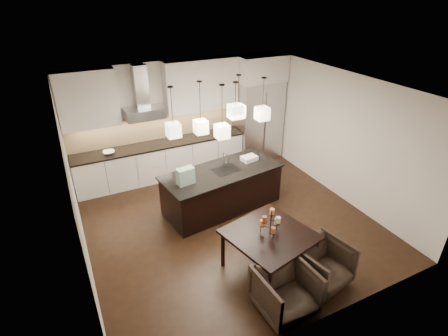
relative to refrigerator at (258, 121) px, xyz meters
name	(u,v)px	position (x,y,z in m)	size (l,w,h in m)	color
floor	(228,221)	(-2.10, -2.38, -1.08)	(5.50, 5.50, 0.02)	black
ceiling	(229,87)	(-2.10, -2.38, 1.73)	(5.50, 5.50, 0.02)	white
wall_back	(179,117)	(-2.10, 0.38, 0.32)	(5.50, 0.02, 2.80)	silver
wall_front	(327,249)	(-2.10, -5.14, 0.32)	(5.50, 0.02, 2.80)	silver
wall_left	(74,195)	(-4.86, -2.38, 0.32)	(0.02, 5.50, 2.80)	silver
wall_right	(340,136)	(0.66, -2.38, 0.32)	(0.02, 5.50, 2.80)	silver
refrigerator	(258,121)	(0.00, 0.00, 0.00)	(1.20, 0.72, 2.15)	#B7B7BA
fridge_panel	(261,68)	(0.00, 0.00, 1.40)	(1.26, 0.72, 0.65)	silver
lower_cabinets	(162,161)	(-2.73, 0.05, -0.64)	(4.21, 0.62, 0.88)	silver
countertop	(161,144)	(-2.73, 0.05, -0.17)	(4.21, 0.66, 0.04)	black
backsplash	(156,127)	(-2.73, 0.35, 0.16)	(4.21, 0.02, 0.63)	#D8BE8B
upper_cab_left	(87,99)	(-4.20, 0.19, 1.10)	(1.25, 0.35, 1.25)	silver
upper_cab_right	(201,85)	(-1.55, 0.19, 1.10)	(1.86, 0.35, 1.25)	silver
hood_canopy	(145,113)	(-3.03, 0.10, 0.65)	(0.90, 0.52, 0.24)	#B7B7BA
hood_chimney	(141,86)	(-3.03, 0.21, 1.24)	(0.30, 0.28, 0.96)	#B7B7BA
fruit_bowl	(109,152)	(-3.97, 0.00, -0.12)	(0.26, 0.26, 0.06)	silver
island_body	(222,190)	(-1.99, -1.86, -0.64)	(2.47, 0.99, 0.87)	black
island_top	(222,171)	(-1.99, -1.86, -0.18)	(2.55, 1.07, 0.04)	black
faucet	(223,160)	(-1.90, -1.75, 0.02)	(0.10, 0.24, 0.38)	silver
tote_bag	(185,176)	(-2.86, -2.03, 0.00)	(0.34, 0.18, 0.34)	#256549
food_container	(249,158)	(-1.24, -1.69, -0.12)	(0.34, 0.24, 0.10)	silver
dining_table	(269,251)	(-2.11, -3.90, -0.70)	(1.26, 1.26, 0.75)	black
candelabra	(271,223)	(-2.11, -3.90, -0.10)	(0.36, 0.36, 0.44)	black
candle_a	(277,221)	(-1.97, -3.87, -0.14)	(0.08, 0.08, 0.10)	beige
candle_b	(262,223)	(-2.20, -3.80, -0.14)	(0.08, 0.08, 0.10)	#D87F40
candle_c	(273,230)	(-2.15, -4.03, -0.14)	(0.08, 0.08, 0.10)	#A4412D
candle_d	(272,212)	(-2.02, -3.79, 0.02)	(0.08, 0.08, 0.10)	#D87F40
candle_e	(265,219)	(-2.24, -3.91, 0.02)	(0.08, 0.08, 0.10)	#A4412D
candle_f	(278,220)	(-2.06, -4.02, 0.02)	(0.08, 0.08, 0.10)	beige
armchair_left	(285,291)	(-2.34, -4.73, -0.70)	(0.80, 0.82, 0.75)	black
armchair_right	(322,264)	(-1.49, -4.53, -0.70)	(0.79, 0.82, 0.74)	black
pendant_a	(173,130)	(-2.98, -1.85, 0.91)	(0.24, 0.24, 0.26)	#FCEFC8
pendant_b	(201,127)	(-2.38, -1.73, 0.83)	(0.24, 0.24, 0.26)	#FCEFC8
pendant_c	(235,111)	(-1.81, -2.07, 1.16)	(0.24, 0.24, 0.26)	#FCEFC8
pendant_d	(238,111)	(-1.49, -1.60, 0.98)	(0.24, 0.24, 0.26)	#FCEFC8
pendant_e	(262,113)	(-1.17, -2.01, 1.00)	(0.24, 0.24, 0.26)	#FCEFC8
pendant_f	(222,131)	(-2.11, -2.13, 0.83)	(0.24, 0.24, 0.26)	#FCEFC8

